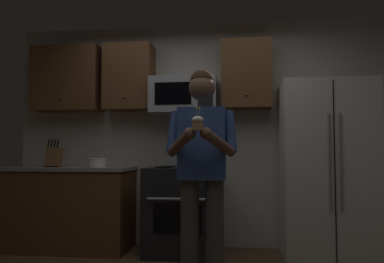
% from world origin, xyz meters
% --- Properties ---
extents(wall_back, '(4.40, 0.10, 2.60)m').
position_xyz_m(wall_back, '(0.00, 1.75, 1.30)').
color(wall_back, beige).
rests_on(wall_back, ground).
extents(oven_range, '(0.76, 0.70, 0.93)m').
position_xyz_m(oven_range, '(-0.15, 1.36, 0.46)').
color(oven_range, black).
rests_on(oven_range, ground).
extents(microwave, '(0.74, 0.41, 0.40)m').
position_xyz_m(microwave, '(-0.15, 1.48, 1.72)').
color(microwave, '#9EA0A5').
extents(refrigerator, '(0.90, 0.75, 1.80)m').
position_xyz_m(refrigerator, '(1.35, 1.32, 0.90)').
color(refrigerator, white).
rests_on(refrigerator, ground).
extents(cabinet_row_upper, '(2.78, 0.36, 0.76)m').
position_xyz_m(cabinet_row_upper, '(-0.72, 1.53, 1.95)').
color(cabinet_row_upper, brown).
extents(counter_left, '(1.44, 0.66, 0.92)m').
position_xyz_m(counter_left, '(-1.45, 1.38, 0.46)').
color(counter_left, brown).
rests_on(counter_left, ground).
extents(knife_block, '(0.16, 0.15, 0.32)m').
position_xyz_m(knife_block, '(-1.61, 1.33, 1.03)').
color(knife_block, brown).
rests_on(knife_block, counter_left).
extents(bowl_large_white, '(0.21, 0.21, 0.10)m').
position_xyz_m(bowl_large_white, '(-1.10, 1.33, 0.97)').
color(bowl_large_white, white).
rests_on(bowl_large_white, counter_left).
extents(person, '(0.60, 0.48, 1.76)m').
position_xyz_m(person, '(0.17, 0.32, 1.00)').
color(person, '#4C4742').
rests_on(person, ground).
extents(cupcake, '(0.09, 0.09, 0.17)m').
position_xyz_m(cupcake, '(0.17, -0.01, 1.29)').
color(cupcake, '#A87F56').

